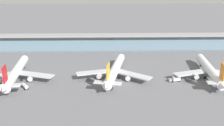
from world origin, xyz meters
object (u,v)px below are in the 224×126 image
airliner_centre_stand (115,70)px  service_truck_near_nose_blue (24,85)px  airliner_left_stand (16,72)px  safety_cone_delta (31,95)px  service_truck_mid_apron_grey (175,79)px  airliner_right_stand (210,70)px

airliner_centre_stand → service_truck_near_nose_blue: bearing=-164.3°
airliner_left_stand → safety_cone_delta: 27.63m
airliner_left_stand → service_truck_near_nose_blue: airliner_left_stand is taller
airliner_centre_stand → service_truck_mid_apron_grey: bearing=-11.1°
service_truck_mid_apron_grey → safety_cone_delta: size_ratio=10.83×
airliner_right_stand → service_truck_mid_apron_grey: size_ratio=8.35×
airliner_left_stand → airliner_centre_stand: (62.31, 2.35, 0.00)m
airliner_centre_stand → airliner_right_stand: bearing=-1.5°
airliner_left_stand → safety_cone_delta: (15.16, -22.55, -4.99)m
airliner_right_stand → service_truck_near_nose_blue: bearing=-173.3°
airliner_left_stand → airliner_right_stand: size_ratio=1.00×
airliner_left_stand → service_truck_mid_apron_grey: size_ratio=8.35×
airliner_left_stand → airliner_right_stand: same height
airliner_left_stand → service_truck_near_nose_blue: (8.76, -12.76, -3.60)m
service_truck_mid_apron_grey → service_truck_near_nose_blue: bearing=-175.1°
airliner_right_stand → service_truck_near_nose_blue: (-114.72, -13.46, -3.60)m
service_truck_near_nose_blue → service_truck_mid_apron_grey: bearing=4.9°
service_truck_near_nose_blue → safety_cone_delta: 11.78m
safety_cone_delta → airliner_centre_stand: bearing=27.8°
airliner_left_stand → service_truck_near_nose_blue: size_ratio=7.73×
safety_cone_delta → airliner_left_stand: bearing=123.9°
airliner_centre_stand → airliner_right_stand: same height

